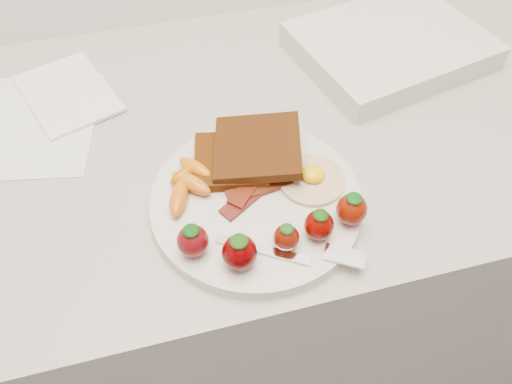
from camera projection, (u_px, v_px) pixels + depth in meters
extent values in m
cube|color=gray|center=(236.00, 279.00, 1.09)|extent=(2.00, 0.60, 0.90)
cylinder|color=beige|center=(256.00, 201.00, 0.64)|extent=(0.27, 0.27, 0.02)
cube|color=black|center=(231.00, 161.00, 0.66)|extent=(0.11, 0.11, 0.01)
cube|color=black|center=(258.00, 147.00, 0.66)|extent=(0.14, 0.14, 0.03)
cylinder|color=#F0E1CC|center=(312.00, 180.00, 0.65)|extent=(0.10, 0.10, 0.01)
ellipsoid|color=#F3B804|center=(313.00, 174.00, 0.64)|extent=(0.04, 0.04, 0.02)
cube|color=#3A0C08|center=(249.00, 196.00, 0.63)|extent=(0.08, 0.06, 0.00)
cube|color=#430E05|center=(259.00, 188.00, 0.64)|extent=(0.09, 0.03, 0.00)
cube|color=black|center=(251.00, 182.00, 0.64)|extent=(0.08, 0.08, 0.00)
ellipsoid|color=#BA5600|center=(186.00, 174.00, 0.64)|extent=(0.05, 0.04, 0.02)
ellipsoid|color=#C36415|center=(191.00, 183.00, 0.63)|extent=(0.06, 0.06, 0.02)
ellipsoid|color=#C95D0C|center=(179.00, 197.00, 0.62)|extent=(0.04, 0.06, 0.02)
ellipsoid|color=orange|center=(196.00, 168.00, 0.65)|extent=(0.05, 0.05, 0.02)
ellipsoid|color=#5B080C|center=(193.00, 241.00, 0.57)|extent=(0.04, 0.04, 0.04)
ellipsoid|color=#083C08|center=(191.00, 231.00, 0.55)|extent=(0.02, 0.02, 0.01)
ellipsoid|color=#4B0001|center=(239.00, 253.00, 0.55)|extent=(0.04, 0.04, 0.05)
ellipsoid|color=#173E08|center=(239.00, 241.00, 0.54)|extent=(0.02, 0.02, 0.01)
ellipsoid|color=#5A0E03|center=(286.00, 238.00, 0.57)|extent=(0.03, 0.03, 0.03)
ellipsoid|color=#194712|center=(287.00, 229.00, 0.56)|extent=(0.02, 0.02, 0.01)
ellipsoid|color=#5B0300|center=(319.00, 225.00, 0.58)|extent=(0.04, 0.04, 0.04)
ellipsoid|color=#113A05|center=(321.00, 215.00, 0.57)|extent=(0.02, 0.02, 0.01)
ellipsoid|color=#6A1002|center=(352.00, 209.00, 0.59)|extent=(0.04, 0.04, 0.04)
ellipsoid|color=#0D420D|center=(354.00, 198.00, 0.58)|extent=(0.02, 0.02, 0.01)
cube|color=white|center=(263.00, 249.00, 0.58)|extent=(0.10, 0.07, 0.00)
cube|color=silver|center=(345.00, 256.00, 0.57)|extent=(0.05, 0.04, 0.00)
cube|color=silver|center=(39.00, 123.00, 0.74)|extent=(0.20, 0.25, 0.00)
cube|color=white|center=(68.00, 93.00, 0.78)|extent=(0.17, 0.20, 0.01)
cube|color=beige|center=(390.00, 46.00, 0.83)|extent=(0.34, 0.29, 0.04)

